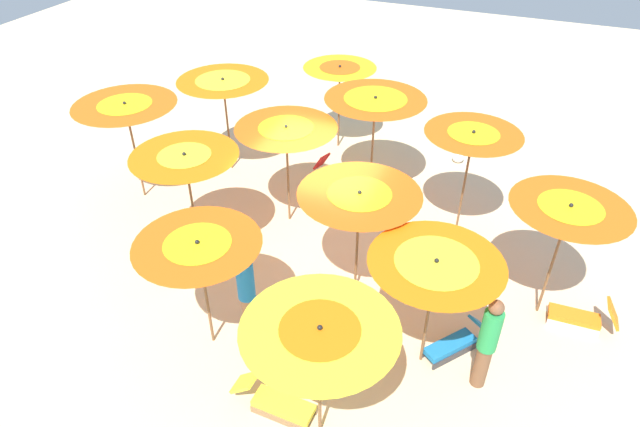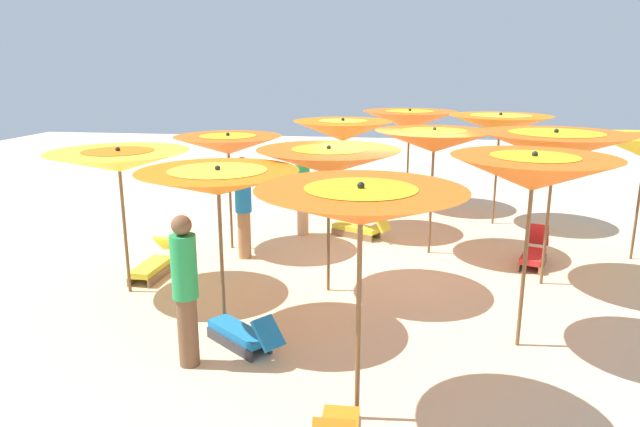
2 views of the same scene
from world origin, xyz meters
TOP-DOWN VIEW (x-y plane):
  - ground at (0.00, 0.00)m, footprint 38.07×38.07m
  - beach_umbrella_1 at (2.18, 3.37)m, footprint 2.20×2.20m
  - beach_umbrella_2 at (0.24, 4.70)m, footprint 2.28×2.28m
  - beach_umbrella_3 at (2.46, -0.35)m, footprint 2.28×2.28m
  - beach_umbrella_4 at (0.69, 1.01)m, footprint 2.14×2.14m
  - beach_umbrella_5 at (-1.12, 2.26)m, footprint 2.06×2.06m
  - beach_umbrella_6 at (1.69, -2.62)m, footprint 1.95×1.95m
  - beach_umbrella_7 at (-0.95, -1.15)m, footprint 2.18×2.18m
  - beach_umbrella_8 at (-3.11, 0.74)m, footprint 2.01×2.01m
  - beach_umbrella_9 at (-0.19, -4.50)m, footprint 1.96×1.96m
  - beach_umbrella_10 at (-2.14, -2.76)m, footprint 2.06×2.06m
  - beach_umbrella_11 at (-4.04, -1.68)m, footprint 2.09×2.09m
  - lounger_1 at (2.51, 0.59)m, footprint 0.72×1.19m
  - lounger_2 at (-0.71, 1.82)m, footprint 1.27×0.89m
  - lounger_3 at (-3.96, -0.94)m, footprint 0.42×1.35m
  - lounger_4 at (-1.76, -3.22)m, footprint 1.18×1.02m
  - beachgoer_0 at (-2.26, -3.72)m, footprint 0.30×0.30m
  - beachgoer_1 at (-2.70, 0.21)m, footprint 0.30×0.30m
  - beachgoer_2 at (-1.91, 1.86)m, footprint 0.30×0.30m

SIDE VIEW (x-z plane):
  - ground at x=0.00m, z-range -0.04..0.00m
  - lounger_4 at x=-1.76m, z-range -0.09..0.47m
  - lounger_3 at x=-3.96m, z-range -0.08..0.48m
  - lounger_2 at x=-0.71m, z-range -0.11..0.51m
  - lounger_1 at x=2.51m, z-range -0.12..0.55m
  - beachgoer_2 at x=-1.91m, z-range 0.04..1.76m
  - beachgoer_0 at x=-2.26m, z-range 0.05..1.89m
  - beachgoer_1 at x=-2.70m, z-range 0.06..1.94m
  - beach_umbrella_8 at x=-3.11m, z-range 0.90..3.15m
  - beach_umbrella_10 at x=-2.14m, z-range 0.91..3.15m
  - beach_umbrella_7 at x=-0.95m, z-range 0.91..3.23m
  - beach_umbrella_11 at x=-4.04m, z-range 0.93..3.22m
  - beach_umbrella_4 at x=0.69m, z-range 0.94..3.33m
  - beach_umbrella_5 at x=-1.12m, z-range 0.95..3.37m
  - beach_umbrella_2 at x=0.24m, z-range 0.95..3.41m
  - beach_umbrella_9 at x=-0.19m, z-range 0.99..3.43m
  - beach_umbrella_6 at x=1.69m, z-range 0.99..3.48m
  - beach_umbrella_1 at x=2.18m, z-range 1.00..3.48m
  - beach_umbrella_3 at x=2.46m, z-range 1.00..3.53m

